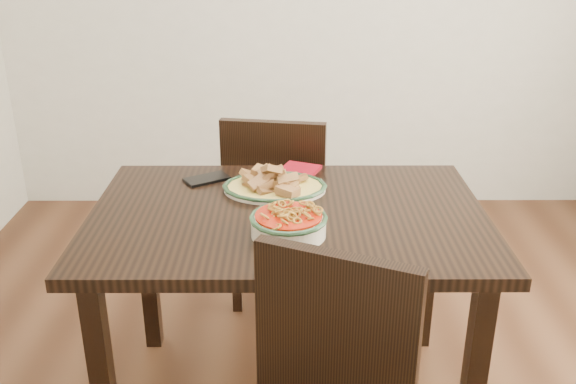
{
  "coord_description": "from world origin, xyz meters",
  "views": [
    {
      "loc": [
        -0.14,
        -1.92,
        1.61
      ],
      "look_at": [
        -0.13,
        -0.03,
        0.81
      ],
      "focal_mm": 40.0,
      "sensor_mm": 36.0,
      "label": 1
    }
  ],
  "objects_px": {
    "dining_table": "(288,238)",
    "chair_far": "(278,202)",
    "fish_plate": "(275,178)",
    "smartphone": "(207,179)",
    "noodle_bowl": "(289,222)"
  },
  "relations": [
    {
      "from": "dining_table",
      "to": "noodle_bowl",
      "type": "relative_size",
      "value": 5.47
    },
    {
      "from": "noodle_bowl",
      "to": "smartphone",
      "type": "bearing_deg",
      "value": 123.67
    },
    {
      "from": "dining_table",
      "to": "chair_far",
      "type": "distance_m",
      "value": 0.66
    },
    {
      "from": "chair_far",
      "to": "smartphone",
      "type": "height_order",
      "value": "chair_far"
    },
    {
      "from": "noodle_bowl",
      "to": "smartphone",
      "type": "height_order",
      "value": "noodle_bowl"
    },
    {
      "from": "smartphone",
      "to": "fish_plate",
      "type": "bearing_deg",
      "value": -53.08
    },
    {
      "from": "chair_far",
      "to": "noodle_bowl",
      "type": "bearing_deg",
      "value": 101.97
    },
    {
      "from": "noodle_bowl",
      "to": "smartphone",
      "type": "xyz_separation_m",
      "value": [
        -0.29,
        0.44,
        -0.04
      ]
    },
    {
      "from": "chair_far",
      "to": "fish_plate",
      "type": "bearing_deg",
      "value": 98.57
    },
    {
      "from": "dining_table",
      "to": "smartphone",
      "type": "relative_size",
      "value": 8.18
    },
    {
      "from": "fish_plate",
      "to": "smartphone",
      "type": "distance_m",
      "value": 0.27
    },
    {
      "from": "dining_table",
      "to": "noodle_bowl",
      "type": "bearing_deg",
      "value": -89.65
    },
    {
      "from": "fish_plate",
      "to": "noodle_bowl",
      "type": "relative_size",
      "value": 1.51
    },
    {
      "from": "smartphone",
      "to": "noodle_bowl",
      "type": "bearing_deg",
      "value": -88.24
    },
    {
      "from": "dining_table",
      "to": "chair_far",
      "type": "xyz_separation_m",
      "value": [
        -0.04,
        0.64,
        -0.16
      ]
    }
  ]
}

